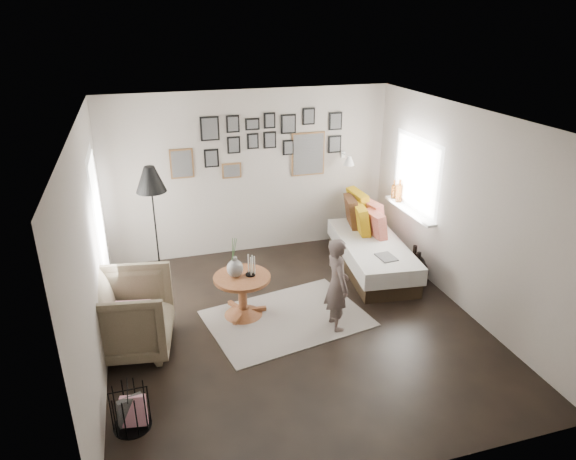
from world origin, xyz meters
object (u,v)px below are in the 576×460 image
object	(u,v)px
demijohn_large	(413,267)
child	(337,284)
floor_lamp	(151,184)
daybed	(369,248)
pedestal_table	(243,297)
demijohn_small	(417,272)
vase	(235,265)
magazine_basket	(130,409)
armchair	(127,315)

from	to	relation	value
demijohn_large	child	xyz separation A→B (m)	(-1.53, -0.81, 0.38)
demijohn_large	floor_lamp	bearing A→B (deg)	164.78
floor_lamp	daybed	bearing A→B (deg)	-6.75
pedestal_table	demijohn_small	size ratio (longest dim) A/B	1.43
vase	daybed	bearing A→B (deg)	19.60
pedestal_table	magazine_basket	world-z (taller)	pedestal_table
floor_lamp	demijohn_large	xyz separation A→B (m)	(3.54, -0.96, -1.30)
magazine_basket	demijohn_large	world-z (taller)	demijohn_large
vase	floor_lamp	bearing A→B (deg)	127.25
child	pedestal_table	bearing A→B (deg)	59.68
armchair	pedestal_table	bearing A→B (deg)	-68.14
demijohn_large	child	size ratio (longest dim) A/B	0.47
vase	armchair	distance (m)	1.40
demijohn_small	daybed	bearing A→B (deg)	120.79
armchair	magazine_basket	world-z (taller)	armchair
child	vase	bearing A→B (deg)	60.64
pedestal_table	demijohn_small	distance (m)	2.58
floor_lamp	child	world-z (taller)	floor_lamp
pedestal_table	child	bearing A→B (deg)	-29.24
daybed	child	bearing A→B (deg)	-121.45
vase	demijohn_small	size ratio (longest dim) A/B	1.02
armchair	magazine_basket	bearing A→B (deg)	-171.40
floor_lamp	armchair	bearing A→B (deg)	-106.43
vase	demijohn_large	xyz separation A→B (m)	(2.66, 0.20, -0.51)
demijohn_large	child	bearing A→B (deg)	-152.10
armchair	magazine_basket	distance (m)	1.32
child	floor_lamp	bearing A→B (deg)	47.61
pedestal_table	floor_lamp	size ratio (longest dim) A/B	0.41
pedestal_table	demijohn_large	world-z (taller)	pedestal_table
armchair	demijohn_large	world-z (taller)	armchair
daybed	magazine_basket	world-z (taller)	daybed
vase	pedestal_table	bearing A→B (deg)	-14.04
floor_lamp	demijohn_small	world-z (taller)	floor_lamp
armchair	demijohn_small	bearing A→B (deg)	-74.88
demijohn_large	demijohn_small	world-z (taller)	demijohn_large
pedestal_table	magazine_basket	xyz separation A→B (m)	(-1.42, -1.61, -0.05)
magazine_basket	demijohn_small	size ratio (longest dim) A/B	0.84
daybed	demijohn_large	size ratio (longest dim) A/B	3.83
magazine_basket	demijohn_large	bearing A→B (deg)	24.63
floor_lamp	child	size ratio (longest dim) A/B	1.46
vase	daybed	world-z (taller)	vase
demijohn_large	armchair	bearing A→B (deg)	-172.33
vase	armchair	xyz separation A→B (m)	(-1.33, -0.34, -0.28)
floor_lamp	vase	bearing A→B (deg)	-52.75
daybed	demijohn_large	xyz separation A→B (m)	(0.43, -0.60, -0.10)
pedestal_table	vase	size ratio (longest dim) A/B	1.40
vase	armchair	size ratio (longest dim) A/B	0.52
pedestal_table	vase	distance (m)	0.47
vase	demijohn_small	bearing A→B (deg)	1.71
armchair	floor_lamp	bearing A→B (deg)	-7.28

